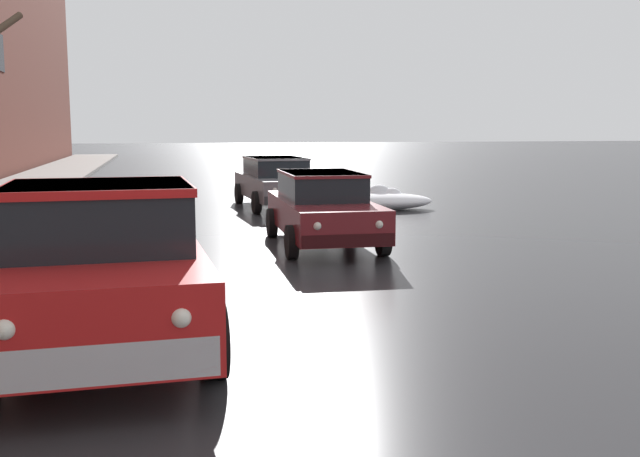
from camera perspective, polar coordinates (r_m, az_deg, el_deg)
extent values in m
cube|color=black|center=(35.65, -23.43, 12.33)|extent=(0.08, 1.10, 1.60)
ellipsoid|color=white|center=(20.52, 4.79, 2.08)|extent=(2.89, 1.30, 0.46)
ellipsoid|color=white|center=(20.82, 5.50, 2.34)|extent=(0.70, 0.59, 0.59)
ellipsoid|color=white|center=(20.90, 3.66, 2.21)|extent=(1.87, 1.05, 0.46)
ellipsoid|color=white|center=(20.83, 4.55, 2.47)|extent=(0.81, 0.67, 0.67)
ellipsoid|color=white|center=(19.66, -20.98, 1.92)|extent=(2.60, 1.08, 0.86)
ellipsoid|color=white|center=(19.56, -20.10, 1.66)|extent=(0.81, 0.68, 0.68)
ellipsoid|color=white|center=(19.71, -20.31, 1.81)|extent=(0.90, 0.75, 0.75)
cube|color=red|center=(8.35, -16.34, -3.25)|extent=(2.20, 5.37, 0.76)
cube|color=black|center=(7.51, -16.67, 0.93)|extent=(1.79, 1.77, 0.64)
cube|color=red|center=(7.48, -16.75, 3.06)|extent=(1.83, 1.83, 0.08)
cube|color=red|center=(9.33, -10.71, 1.81)|extent=(0.23, 2.53, 0.44)
cube|color=red|center=(9.37, -21.96, 1.40)|extent=(0.23, 2.53, 0.44)
cube|color=red|center=(10.83, -16.18, 2.47)|extent=(1.84, 0.20, 0.44)
cube|color=#B7B7BC|center=(5.90, -16.80, -9.91)|extent=(1.84, 0.22, 0.32)
sphere|color=white|center=(5.78, -10.66, -6.77)|extent=(0.16, 0.16, 0.16)
sphere|color=white|center=(5.83, -23.17, -7.15)|extent=(0.16, 0.16, 0.16)
cylinder|color=black|center=(6.94, -8.24, -8.50)|extent=(0.26, 0.73, 0.72)
cylinder|color=black|center=(10.00, -10.40, -3.46)|extent=(0.26, 0.73, 0.72)
cylinder|color=black|center=(10.05, -21.71, -3.84)|extent=(0.26, 0.73, 0.72)
cube|color=maroon|center=(14.29, 0.25, 1.06)|extent=(1.69, 4.30, 0.60)
cube|color=black|center=(14.44, 0.08, 3.36)|extent=(1.43, 2.24, 0.52)
cube|color=maroon|center=(14.43, 0.08, 4.27)|extent=(1.46, 2.29, 0.06)
cube|color=black|center=(12.30, 2.17, -0.92)|extent=(1.59, 0.14, 0.22)
cube|color=black|center=(16.35, -1.20, 1.29)|extent=(1.59, 0.14, 0.22)
cylinder|color=black|center=(13.25, 4.90, -0.83)|extent=(0.19, 0.60, 0.60)
cylinder|color=black|center=(12.90, -2.21, -1.05)|extent=(0.19, 0.60, 0.60)
cylinder|color=black|center=(15.79, 2.25, 0.61)|extent=(0.19, 0.60, 0.60)
cylinder|color=black|center=(15.49, -3.73, 0.46)|extent=(0.19, 0.60, 0.60)
sphere|color=silver|center=(12.36, 4.58, 0.32)|extent=(0.14, 0.14, 0.14)
sphere|color=silver|center=(12.12, -0.22, 0.20)|extent=(0.14, 0.14, 0.14)
cube|color=slate|center=(21.07, -3.33, 3.27)|extent=(2.00, 4.47, 0.60)
cube|color=black|center=(21.24, -3.47, 4.82)|extent=(1.61, 2.37, 0.52)
cube|color=slate|center=(21.23, -3.48, 5.44)|extent=(1.65, 2.41, 0.06)
cube|color=#303032|center=(19.02, -1.90, 2.23)|extent=(1.67, 0.24, 0.22)
cube|color=#303032|center=(23.16, -4.49, 3.23)|extent=(1.67, 0.24, 0.22)
cylinder|color=black|center=(20.01, -0.04, 2.17)|extent=(0.22, 0.61, 0.60)
cylinder|color=black|center=(19.60, -4.92, 2.02)|extent=(0.22, 0.61, 0.60)
cylinder|color=black|center=(22.61, -1.93, 2.83)|extent=(0.22, 0.61, 0.60)
cylinder|color=black|center=(22.25, -6.28, 2.70)|extent=(0.22, 0.61, 0.60)
sphere|color=silver|center=(19.11, -0.28, 3.04)|extent=(0.14, 0.14, 0.14)
sphere|color=silver|center=(18.84, -3.51, 2.95)|extent=(0.14, 0.14, 0.14)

